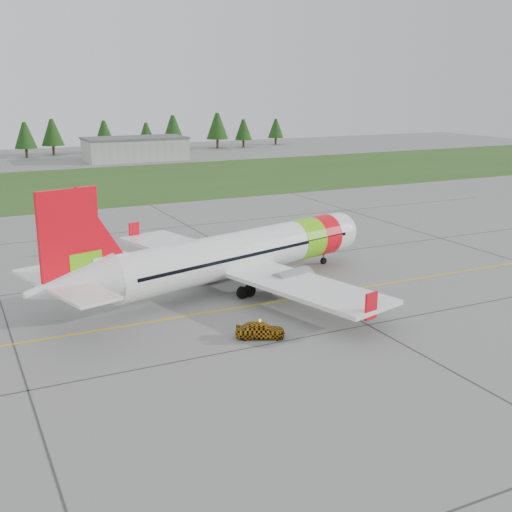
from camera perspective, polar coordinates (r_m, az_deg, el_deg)
ground at (r=45.62m, az=-0.43°, el=-8.14°), size 320.00×320.00×0.00m
aircraft at (r=57.83m, az=-1.94°, el=0.12°), size 34.67×32.69×10.73m
follow_me_car at (r=46.67m, az=0.36°, el=-5.21°), size 1.73×1.84×3.61m
grass_strip at (r=122.52m, az=-17.36°, el=5.89°), size 320.00×50.00×0.03m
taxi_guideline at (r=52.44m, az=-4.23°, el=-5.03°), size 120.00×0.25×0.02m
hangar_east at (r=162.42m, az=-10.69°, el=9.30°), size 24.00×12.00×5.20m
treeline at (r=177.24m, az=-20.44°, el=9.87°), size 160.00×8.00×10.00m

